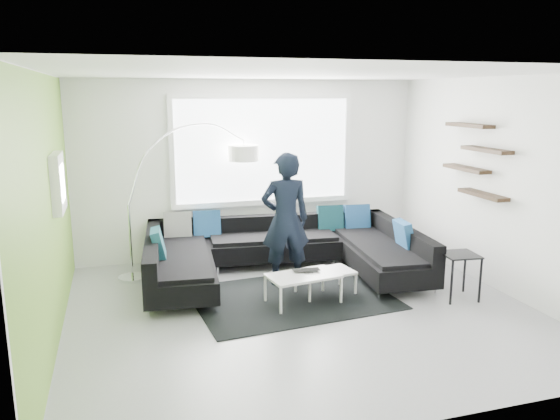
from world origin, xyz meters
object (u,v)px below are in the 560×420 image
Objects in this scene: laptop at (307,272)px; arc_lamp at (128,204)px; person at (285,220)px; coffee_table at (315,285)px; sectional_sofa at (283,254)px; side_table at (458,276)px.

arc_lamp is at bearing 150.43° from laptop.
person reaches higher than laptop.
laptop is at bearing -167.65° from coffee_table.
side_table is (1.93, -1.38, -0.06)m from sectional_sofa.
arc_lamp is (-2.22, 1.43, 0.90)m from coffee_table.
coffee_table is at bearing 163.46° from side_table.
side_table is (1.76, -0.52, 0.11)m from coffee_table.
sectional_sofa reaches higher than side_table.
coffee_table is 2.79m from arc_lamp.
person reaches higher than sectional_sofa.
sectional_sofa is 10.75× the size of laptop.
side_table reaches higher than coffee_table.
side_table is at bearing -35.27° from arc_lamp.
sectional_sofa reaches higher than laptop.
sectional_sofa is 0.60m from person.
side_table reaches higher than laptop.
coffee_table is at bearing -41.95° from arc_lamp.
coffee_table is 0.62× the size of person.
side_table is 1.61× the size of laptop.
person reaches higher than coffee_table.
side_table is 2.35m from person.
laptop is (0.08, -0.68, -0.53)m from person.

